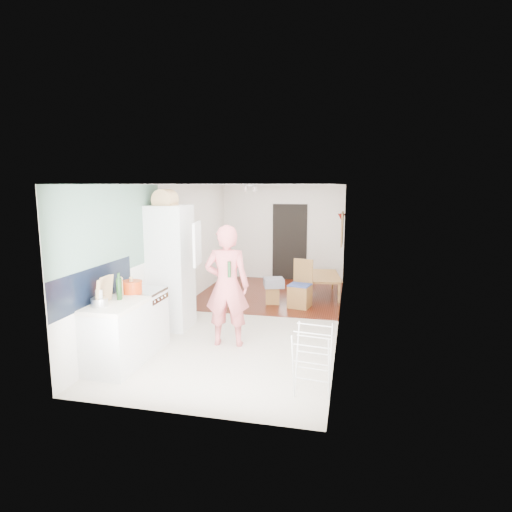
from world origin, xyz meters
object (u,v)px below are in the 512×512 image
at_px(person, 227,275).
at_px(dining_table, 323,287).
at_px(dining_chair, 300,284).
at_px(stool, 273,295).
at_px(drying_rack, 312,361).

xyz_separation_m(person, dining_table, (1.26, 3.33, -0.92)).
height_order(dining_chair, stool, dining_chair).
height_order(dining_table, dining_chair, dining_chair).
relative_size(person, dining_table, 1.91).
distance_m(person, stool, 2.63).
relative_size(dining_table, stool, 3.14).
distance_m(dining_chair, drying_rack, 3.70).
distance_m(person, dining_table, 3.68).
xyz_separation_m(dining_chair, drying_rack, (0.59, -3.65, -0.07)).
bearing_deg(stool, person, -96.35).
bearing_deg(person, drying_rack, 129.46).
xyz_separation_m(person, drying_rack, (1.45, -1.35, -0.70)).
height_order(person, drying_rack, person).
bearing_deg(dining_table, person, 150.57).
distance_m(person, drying_rack, 2.11).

